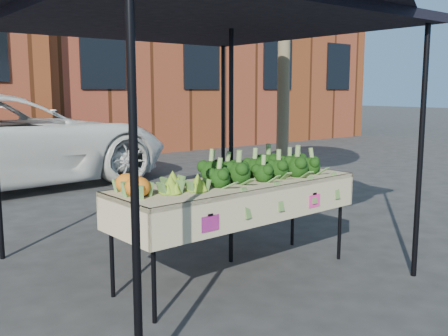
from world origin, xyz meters
TOP-DOWN VIEW (x-y plane):
  - ground at (0.00, 0.00)m, footprint 90.00×90.00m
  - table at (-0.18, 0.01)m, footprint 2.43×0.90m
  - canopy at (-0.33, 0.44)m, footprint 3.16×3.16m
  - broccoli_heap at (0.14, 0.04)m, footprint 1.47×0.57m
  - romanesco_cluster at (-0.85, -0.00)m, footprint 0.43×0.47m
  - cauliflower_pair at (-1.22, 0.08)m, footprint 0.23×0.43m
  - street_tree at (1.80, 1.44)m, footprint 2.43×2.43m
  - building_right at (7.00, 12.50)m, footprint 12.00×8.00m

SIDE VIEW (x-z plane):
  - ground at x=0.00m, z-range 0.00..0.00m
  - table at x=-0.18m, z-range 0.00..0.90m
  - cauliflower_pair at x=-1.22m, z-range 0.90..1.08m
  - romanesco_cluster at x=-0.85m, z-range 0.90..1.10m
  - broccoli_heap at x=0.14m, z-range 0.90..1.16m
  - canopy at x=-0.33m, z-range 0.00..2.74m
  - street_tree at x=1.80m, z-range 0.00..4.79m
  - building_right at x=7.00m, z-range 0.00..8.50m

